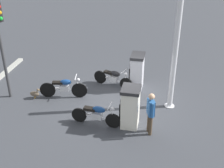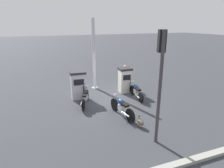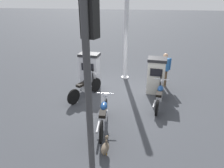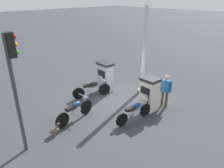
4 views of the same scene
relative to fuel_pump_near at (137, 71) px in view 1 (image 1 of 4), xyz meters
The scene contains 10 objects.
ground_plane 1.75m from the fuel_pump_near, 70.57° to the left, with size 120.00×120.00×0.00m, color #383A3F.
fuel_pump_near is the anchor object (origin of this frame).
fuel_pump_far 2.92m from the fuel_pump_near, 90.00° to the left, with size 0.72×0.80×1.55m.
motorcycle_near_pump 1.10m from the fuel_pump_near, ahead, with size 1.87×0.93×0.94m.
motorcycle_far_pump 3.32m from the fuel_pump_near, 68.86° to the left, with size 1.86×0.59×0.92m.
motorcycle_extra 3.26m from the fuel_pump_near, 24.52° to the left, with size 1.99×0.56×0.97m.
attendant_person 3.36m from the fuel_pump_near, 102.36° to the left, with size 0.29×0.57×1.58m.
wandering_duck 4.50m from the fuel_pump_near, 21.97° to the left, with size 0.49×0.22×0.49m.
roadside_traffic_light 5.77m from the fuel_pump_near, 18.06° to the left, with size 0.40×0.28×3.98m.
canopy_support_pole 2.43m from the fuel_pump_near, 136.02° to the left, with size 0.40×0.40×4.46m.
Camera 1 is at (-1.24, 10.16, 6.32)m, focal length 46.73 mm.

